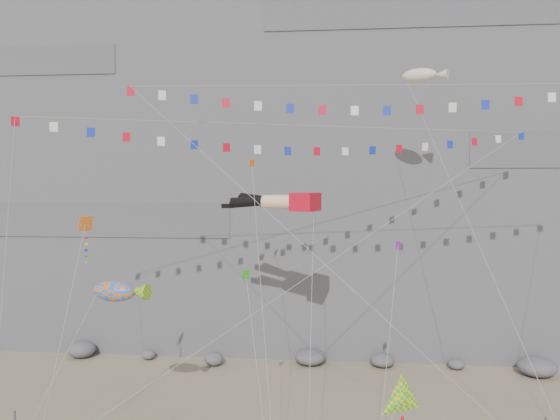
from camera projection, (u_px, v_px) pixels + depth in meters
The scene contains 12 objects.
cliff at pixel (316, 94), 59.55m from camera, with size 80.00×28.00×50.00m, color slate.
talus_boulders at pixel (310, 357), 45.84m from camera, with size 60.00×3.00×1.20m, color slate, non-canonical shape.
legs_kite at pixel (280, 202), 35.81m from camera, with size 6.78×18.63×21.15m.
flag_banner_upper at pixel (302, 126), 35.54m from camera, with size 31.81×17.74×26.55m.
flag_banner_lower at pixel (371, 85), 31.58m from camera, with size 28.15×7.87×24.18m.
harlequin_kite at pixel (85, 224), 31.12m from camera, with size 1.84×6.44×14.12m.
fish_windsock at pixel (114, 291), 31.93m from camera, with size 5.26×8.46×11.99m.
delta_kite at pixel (402, 400), 24.78m from camera, with size 5.69×5.67×8.50m.
blimp_windsock at pixel (419, 76), 37.51m from camera, with size 8.11×14.85×27.08m.
small_kite_a at pixel (252, 169), 35.71m from camera, with size 3.67×13.40×21.10m.
small_kite_b at pixel (398, 250), 30.99m from camera, with size 2.61×8.52×14.21m.
small_kite_c at pixel (246, 278), 31.26m from camera, with size 3.63×10.64×14.36m.
Camera 1 is at (1.79, -28.21, 15.24)m, focal length 35.00 mm.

